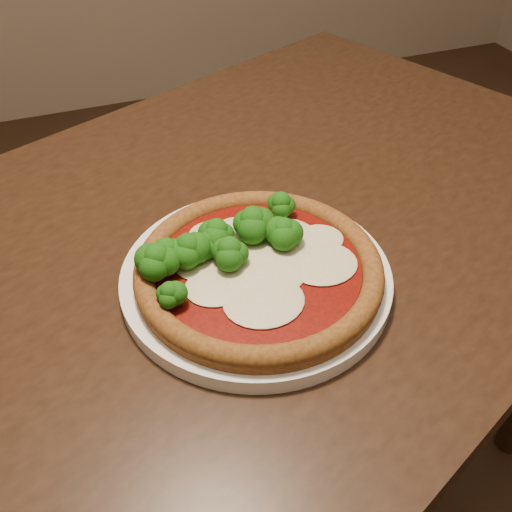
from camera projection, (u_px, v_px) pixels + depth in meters
name	position (u px, v px, depth m)	size (l,w,h in m)	color
floor	(325.00, 501.00, 1.21)	(4.00, 4.00, 0.00)	black
dining_table	(189.00, 314.00, 0.73)	(1.52, 1.20, 0.75)	black
plate	(256.00, 277.00, 0.63)	(0.30, 0.30, 0.02)	white
pizza	(251.00, 262.00, 0.61)	(0.27, 0.27, 0.06)	brown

